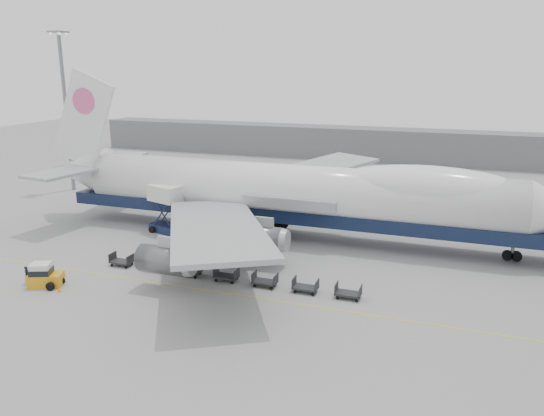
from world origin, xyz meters
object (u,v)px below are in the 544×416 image
at_px(airliner, 295,192).
at_px(ground_worker, 27,275).
at_px(baggage_tug, 44,276).
at_px(catering_truck, 166,206).

xyz_separation_m(airliner, ground_worker, (-19.74, -22.29, -4.74)).
height_order(baggage_tug, ground_worker, baggage_tug).
distance_m(catering_truck, baggage_tug, 18.95).
xyz_separation_m(catering_truck, baggage_tug, (-2.27, -18.66, -2.43)).
bearing_deg(baggage_tug, airliner, 28.20).
bearing_deg(airliner, catering_truck, -167.41).
bearing_deg(catering_truck, ground_worker, -84.91).
bearing_deg(ground_worker, catering_truck, -25.33).
relative_size(catering_truck, ground_worker, 3.38).
relative_size(catering_truck, baggage_tug, 1.73).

